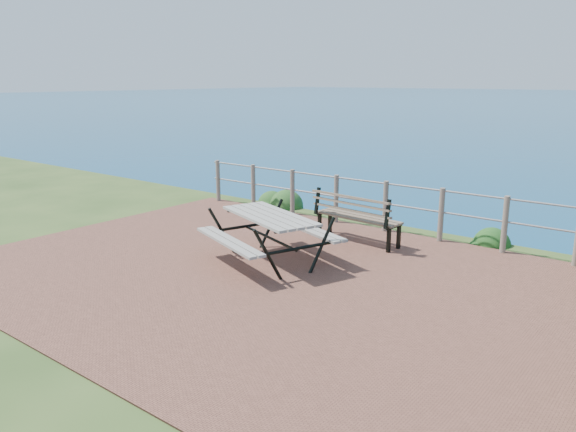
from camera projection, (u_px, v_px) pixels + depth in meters
name	position (u px, v px, depth m)	size (l,w,h in m)	color
ground	(278.00, 278.00, 8.55)	(10.00, 7.00, 0.12)	brown
safety_railing	(385.00, 204.00, 10.98)	(9.40, 0.10, 1.00)	#6B5B4C
picnic_table	(270.00, 233.00, 9.12)	(2.05, 1.56, 0.80)	gray
park_bench	(358.00, 210.00, 10.22)	(1.72, 0.58, 0.95)	brown
shrub_lip_west	(276.00, 206.00, 13.34)	(0.81, 0.81, 0.57)	#22531F
shrub_lip_east	(490.00, 244.00, 10.27)	(0.70, 0.70, 0.42)	#164A1A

